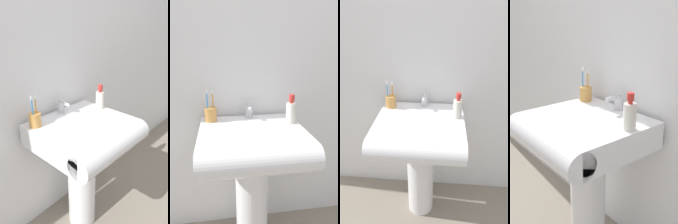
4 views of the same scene
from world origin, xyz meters
TOP-DOWN VIEW (x-y plane):
  - wall_back at (0.00, 0.28)m, footprint 5.00×0.05m
  - sink_pedestal at (0.00, 0.00)m, footprint 0.19×0.19m
  - sink_basin at (0.00, -0.05)m, footprint 0.56×0.55m
  - faucet at (0.01, 0.19)m, footprint 0.05×0.11m
  - toothbrush_cup at (-0.22, 0.16)m, footprint 0.07×0.07m
  - soap_bottle at (0.24, 0.05)m, footprint 0.06×0.06m

SIDE VIEW (x-z plane):
  - sink_pedestal at x=0.00m, z-range 0.00..0.68m
  - sink_basin at x=0.00m, z-range 0.68..0.81m
  - toothbrush_cup at x=-0.22m, z-range 0.76..0.95m
  - faucet at x=0.01m, z-range 0.82..0.90m
  - soap_bottle at x=0.24m, z-range 0.80..0.97m
  - wall_back at x=0.00m, z-range 0.00..2.40m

